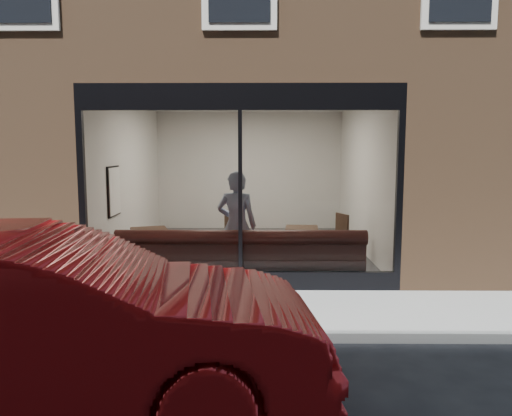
{
  "coord_description": "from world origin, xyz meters",
  "views": [
    {
      "loc": [
        0.32,
        -5.61,
        2.25
      ],
      "look_at": [
        0.24,
        2.4,
        1.27
      ],
      "focal_mm": 35.0,
      "sensor_mm": 36.0,
      "label": 1
    }
  ],
  "objects_px": {
    "cafe_table_left": "(149,230)",
    "cafe_chair_right": "(333,250)",
    "cafe_chair_left": "(219,245)",
    "cafe_table_right": "(302,228)",
    "banquette": "(242,270)",
    "person": "(237,225)",
    "parked_car": "(40,325)"
  },
  "relations": [
    {
      "from": "cafe_chair_left",
      "to": "cafe_chair_right",
      "type": "bearing_deg",
      "value": 151.79
    },
    {
      "from": "banquette",
      "to": "cafe_table_right",
      "type": "xyz_separation_m",
      "value": [
        1.08,
        1.13,
        0.52
      ]
    },
    {
      "from": "banquette",
      "to": "cafe_chair_left",
      "type": "relative_size",
      "value": 9.52
    },
    {
      "from": "cafe_table_left",
      "to": "cafe_chair_left",
      "type": "bearing_deg",
      "value": 42.79
    },
    {
      "from": "cafe_table_right",
      "to": "parked_car",
      "type": "distance_m",
      "value": 5.85
    },
    {
      "from": "cafe_chair_left",
      "to": "cafe_table_right",
      "type": "bearing_deg",
      "value": 135.3
    },
    {
      "from": "banquette",
      "to": "person",
      "type": "distance_m",
      "value": 0.77
    },
    {
      "from": "cafe_table_left",
      "to": "banquette",
      "type": "bearing_deg",
      "value": -27.87
    },
    {
      "from": "person",
      "to": "cafe_chair_left",
      "type": "height_order",
      "value": "person"
    },
    {
      "from": "cafe_table_right",
      "to": "cafe_chair_right",
      "type": "relative_size",
      "value": 1.46
    },
    {
      "from": "cafe_table_left",
      "to": "cafe_chair_right",
      "type": "distance_m",
      "value": 3.56
    },
    {
      "from": "parked_car",
      "to": "person",
      "type": "bearing_deg",
      "value": -25.05
    },
    {
      "from": "cafe_table_left",
      "to": "cafe_chair_right",
      "type": "xyz_separation_m",
      "value": [
        3.47,
        0.62,
        -0.5
      ]
    },
    {
      "from": "banquette",
      "to": "parked_car",
      "type": "xyz_separation_m",
      "value": [
        -1.51,
        -4.11,
        0.56
      ]
    },
    {
      "from": "cafe_table_left",
      "to": "cafe_table_right",
      "type": "height_order",
      "value": "cafe_table_left"
    },
    {
      "from": "cafe_table_right",
      "to": "cafe_chair_right",
      "type": "xyz_separation_m",
      "value": [
        0.66,
        0.4,
        -0.5
      ]
    },
    {
      "from": "cafe_chair_right",
      "to": "cafe_chair_left",
      "type": "bearing_deg",
      "value": -36.02
    },
    {
      "from": "cafe_table_left",
      "to": "cafe_chair_right",
      "type": "height_order",
      "value": "cafe_table_left"
    },
    {
      "from": "cafe_table_right",
      "to": "cafe_chair_right",
      "type": "height_order",
      "value": "cafe_table_right"
    },
    {
      "from": "banquette",
      "to": "cafe_table_left",
      "type": "xyz_separation_m",
      "value": [
        -1.73,
        0.91,
        0.52
      ]
    },
    {
      "from": "person",
      "to": "cafe_table_right",
      "type": "relative_size",
      "value": 3.09
    },
    {
      "from": "cafe_table_left",
      "to": "cafe_chair_left",
      "type": "relative_size",
      "value": 1.52
    },
    {
      "from": "banquette",
      "to": "parked_car",
      "type": "bearing_deg",
      "value": -110.12
    },
    {
      "from": "cafe_table_right",
      "to": "cafe_chair_left",
      "type": "height_order",
      "value": "cafe_table_right"
    },
    {
      "from": "cafe_table_right",
      "to": "cafe_chair_left",
      "type": "xyz_separation_m",
      "value": [
        -1.63,
        0.87,
        -0.5
      ]
    },
    {
      "from": "cafe_table_right",
      "to": "parked_car",
      "type": "relative_size",
      "value": 0.13
    },
    {
      "from": "cafe_chair_left",
      "to": "cafe_chair_right",
      "type": "relative_size",
      "value": 1.02
    },
    {
      "from": "person",
      "to": "cafe_chair_left",
      "type": "bearing_deg",
      "value": -66.04
    },
    {
      "from": "cafe_chair_left",
      "to": "banquette",
      "type": "bearing_deg",
      "value": 88.72
    },
    {
      "from": "parked_car",
      "to": "cafe_table_right",
      "type": "bearing_deg",
      "value": -33.56
    },
    {
      "from": "cafe_table_left",
      "to": "person",
      "type": "bearing_deg",
      "value": -20.54
    },
    {
      "from": "cafe_table_right",
      "to": "banquette",
      "type": "bearing_deg",
      "value": -133.71
    }
  ]
}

